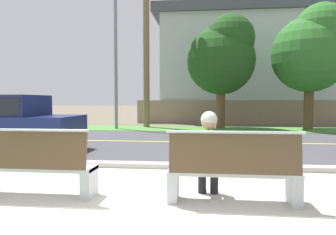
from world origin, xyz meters
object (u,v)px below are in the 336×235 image
streetlamp (117,39)px  shade_tree_far_left (223,55)px  bench_left (33,167)px  car_navy_near (0,120)px  shade_tree_left (313,49)px  seated_person_olive (209,152)px  bench_right (233,171)px

streetlamp → shade_tree_far_left: size_ratio=1.40×
bench_left → car_navy_near: bearing=128.6°
car_navy_near → bench_left: bearing=-51.4°
car_navy_near → shade_tree_left: bearing=35.5°
seated_person_olive → bench_left: bearing=-176.1°
streetlamp → shade_tree_far_left: streetlamp is taller
streetlamp → shade_tree_far_left: (5.16, 0.56, -0.80)m
bench_left → bench_right: (2.82, 0.00, 0.00)m
seated_person_olive → streetlamp: size_ratio=0.16×
car_navy_near → streetlamp: (1.34, 7.15, 3.52)m
bench_left → seated_person_olive: size_ratio=1.40×
bench_right → streetlamp: bearing=112.6°
bench_left → seated_person_olive: seated_person_olive is taller
car_navy_near → shade_tree_far_left: shade_tree_far_left is taller
shade_tree_left → bench_left: bearing=-123.2°
bench_left → shade_tree_far_left: size_ratio=0.32×
bench_left → streetlamp: (-1.79, 11.07, 3.93)m
bench_left → shade_tree_left: (7.51, 11.50, 3.36)m
seated_person_olive → shade_tree_left: shade_tree_left is taller
bench_left → streetlamp: streetlamp is taller
bench_left → car_navy_near: car_navy_near is taller
shade_tree_far_left → shade_tree_left: (4.14, -0.13, 0.23)m
seated_person_olive → shade_tree_far_left: (0.88, 11.46, 2.91)m
shade_tree_far_left → shade_tree_left: size_ratio=0.94×
seated_person_olive → streetlamp: streetlamp is taller
bench_right → car_navy_near: car_navy_near is taller
shade_tree_far_left → streetlamp: bearing=-173.8°
bench_left → seated_person_olive: bearing=3.9°
bench_right → shade_tree_left: size_ratio=0.30×
bench_right → car_navy_near: (-5.95, 3.92, 0.40)m
bench_right → car_navy_near: bearing=146.6°
car_navy_near → bench_right: bearing=-33.4°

